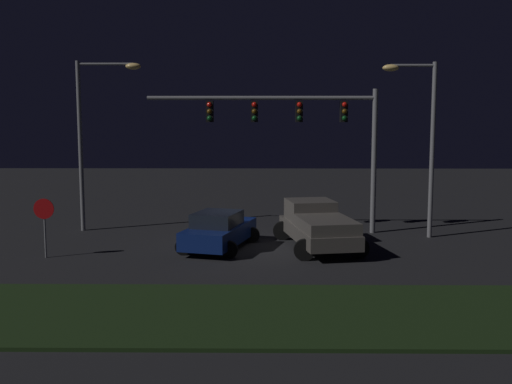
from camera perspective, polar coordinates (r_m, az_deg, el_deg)
The scene contains 8 objects.
ground_plane at distance 24.29m, azimuth -1.80°, elevation -5.25°, with size 80.00×80.00×0.00m, color black.
grass_median at distance 16.00m, azimuth -3.12°, elevation -11.51°, with size 23.68×5.16×0.10m, color black.
pickup_truck at distance 24.04m, azimuth 5.83°, elevation -2.98°, with size 3.52×5.67×1.80m.
car_sedan at distance 23.80m, azimuth -3.57°, elevation -3.69°, with size 3.22×4.72×1.51m.
traffic_signal_gantry at distance 26.88m, azimuth 4.22°, elevation 6.70°, with size 10.32×0.56×6.50m.
street_lamp_left at distance 28.35m, azimuth -15.31°, elevation 6.35°, with size 2.97×0.44×7.78m.
street_lamp_right at distance 26.71m, azimuth 15.62°, elevation 5.96°, with size 2.34×0.44×7.58m.
stop_sign at distance 23.41m, azimuth -19.63°, elevation -2.22°, with size 0.76×0.08×2.23m.
Camera 1 is at (1.02, -23.73, 5.08)m, focal length 41.75 mm.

